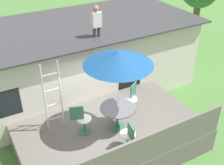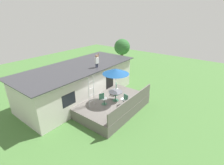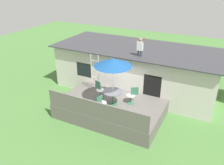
% 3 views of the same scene
% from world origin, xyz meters
% --- Properties ---
extents(ground_plane, '(40.00, 40.00, 0.00)m').
position_xyz_m(ground_plane, '(0.00, 0.00, 0.00)').
color(ground_plane, '#477538').
extents(house, '(10.50, 4.50, 2.84)m').
position_xyz_m(house, '(0.00, 3.60, 1.42)').
color(house, beige).
rests_on(house, ground).
extents(deck, '(5.49, 3.52, 0.80)m').
position_xyz_m(deck, '(0.00, 0.00, 0.40)').
color(deck, '#605B56').
rests_on(deck, ground).
extents(deck_railing, '(5.39, 0.08, 0.90)m').
position_xyz_m(deck_railing, '(0.00, -1.71, 1.25)').
color(deck_railing, '#605B56').
rests_on(deck_railing, deck).
extents(patio_table, '(1.04, 1.04, 0.74)m').
position_xyz_m(patio_table, '(0.17, -0.17, 1.39)').
color(patio_table, '#33664C').
rests_on(patio_table, deck).
extents(patio_umbrella, '(1.90, 1.90, 2.54)m').
position_xyz_m(patio_umbrella, '(0.17, -0.17, 3.15)').
color(patio_umbrella, silver).
rests_on(patio_umbrella, deck).
extents(step_ladder, '(0.52, 0.04, 2.20)m').
position_xyz_m(step_ladder, '(-1.43, 0.75, 1.90)').
color(step_ladder, silver).
rests_on(step_ladder, deck).
extents(person_figure, '(0.47, 0.20, 1.11)m').
position_xyz_m(person_figure, '(0.71, 2.12, 3.45)').
color(person_figure, '#33384C').
rests_on(person_figure, house).
extents(patio_chair_left, '(0.60, 0.44, 0.92)m').
position_xyz_m(patio_chair_left, '(-0.83, 0.18, 1.26)').
color(patio_chair_left, '#33664C').
rests_on(patio_chair_left, deck).
extents(patio_chair_right, '(0.57, 0.46, 0.92)m').
position_xyz_m(patio_chair_right, '(1.02, 0.39, 1.26)').
color(patio_chair_right, '#33664C').
rests_on(patio_chair_right, deck).
extents(patio_chair_near, '(0.44, 0.62, 0.92)m').
position_xyz_m(patio_chair_near, '(-0.02, -1.09, 1.26)').
color(patio_chair_near, '#33664C').
rests_on(patio_chair_near, deck).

